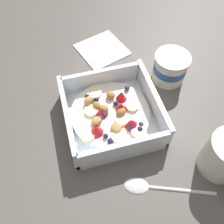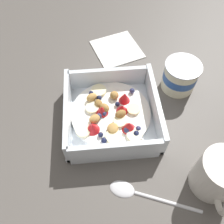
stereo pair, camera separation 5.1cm
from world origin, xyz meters
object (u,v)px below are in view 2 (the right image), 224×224
(fruit_bowl, at_px, (112,115))
(coffee_mug, at_px, (218,176))
(spoon, at_px, (136,192))
(yogurt_cup, at_px, (180,76))
(folded_napkin, at_px, (117,49))

(fruit_bowl, distance_m, coffee_mug, 0.24)
(spoon, xyz_separation_m, yogurt_cup, (-0.25, 0.14, 0.03))
(fruit_bowl, bearing_deg, yogurt_cup, 116.23)
(spoon, distance_m, folded_napkin, 0.39)
(spoon, xyz_separation_m, coffee_mug, (-0.00, 0.14, 0.04))
(fruit_bowl, relative_size, coffee_mug, 1.81)
(coffee_mug, xyz_separation_m, folded_napkin, (-0.39, -0.14, -0.04))
(spoon, bearing_deg, folded_napkin, 179.30)
(yogurt_cup, relative_size, coffee_mug, 0.76)
(spoon, height_order, coffee_mug, coffee_mug)
(fruit_bowl, bearing_deg, folded_napkin, 171.32)
(yogurt_cup, distance_m, coffee_mug, 0.24)
(coffee_mug, height_order, folded_napkin, coffee_mug)
(coffee_mug, bearing_deg, spoon, -88.05)
(coffee_mug, relative_size, folded_napkin, 0.91)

